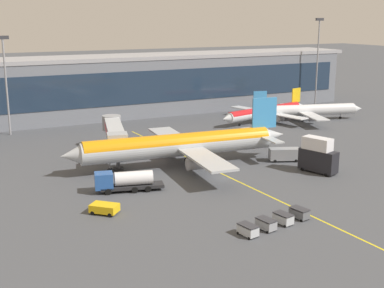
{
  "coord_description": "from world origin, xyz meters",
  "views": [
    {
      "loc": [
        -42.84,
        -73.86,
        26.9
      ],
      "look_at": [
        -1.62,
        7.67,
        4.5
      ],
      "focal_mm": 48.6,
      "sensor_mm": 36.0,
      "label": 1
    }
  ],
  "objects_px": {
    "baggage_cart_1": "(266,224)",
    "baggage_cart_2": "(283,218)",
    "fuel_tanker": "(125,181)",
    "commuter_jet_near": "(266,112)",
    "pushback_tug": "(105,208)",
    "lavatory_truck": "(284,154)",
    "baggage_cart_3": "(299,213)",
    "commuter_jet_far": "(306,110)",
    "baggage_cart_0": "(248,230)",
    "catering_lift": "(318,156)",
    "main_airliner": "(181,145)"
  },
  "relations": [
    {
      "from": "fuel_tanker",
      "to": "baggage_cart_2",
      "type": "bearing_deg",
      "value": -57.12
    },
    {
      "from": "commuter_jet_far",
      "to": "commuter_jet_near",
      "type": "height_order",
      "value": "commuter_jet_far"
    },
    {
      "from": "baggage_cart_2",
      "to": "commuter_jet_near",
      "type": "xyz_separation_m",
      "value": [
        38.18,
        59.42,
        1.8
      ]
    },
    {
      "from": "main_airliner",
      "to": "fuel_tanker",
      "type": "bearing_deg",
      "value": -147.71
    },
    {
      "from": "baggage_cart_1",
      "to": "commuter_jet_far",
      "type": "distance_m",
      "value": 76.3
    },
    {
      "from": "fuel_tanker",
      "to": "lavatory_truck",
      "type": "relative_size",
      "value": 1.78
    },
    {
      "from": "lavatory_truck",
      "to": "baggage_cart_0",
      "type": "relative_size",
      "value": 2.16
    },
    {
      "from": "baggage_cart_0",
      "to": "baggage_cart_1",
      "type": "relative_size",
      "value": 1.0
    },
    {
      "from": "baggage_cart_3",
      "to": "commuter_jet_near",
      "type": "relative_size",
      "value": 0.09
    },
    {
      "from": "pushback_tug",
      "to": "commuter_jet_far",
      "type": "distance_m",
      "value": 80.05
    },
    {
      "from": "main_airliner",
      "to": "commuter_jet_far",
      "type": "height_order",
      "value": "main_airliner"
    },
    {
      "from": "pushback_tug",
      "to": "baggage_cart_1",
      "type": "relative_size",
      "value": 1.5
    },
    {
      "from": "catering_lift",
      "to": "pushback_tug",
      "type": "distance_m",
      "value": 40.0
    },
    {
      "from": "main_airliner",
      "to": "commuter_jet_far",
      "type": "distance_m",
      "value": 54.52
    },
    {
      "from": "catering_lift",
      "to": "commuter_jet_near",
      "type": "height_order",
      "value": "commuter_jet_near"
    },
    {
      "from": "pushback_tug",
      "to": "baggage_cart_0",
      "type": "distance_m",
      "value": 20.71
    },
    {
      "from": "catering_lift",
      "to": "main_airliner",
      "type": "bearing_deg",
      "value": 144.14
    },
    {
      "from": "baggage_cart_3",
      "to": "commuter_jet_far",
      "type": "relative_size",
      "value": 0.09
    },
    {
      "from": "catering_lift",
      "to": "baggage_cart_3",
      "type": "relative_size",
      "value": 2.51
    },
    {
      "from": "catering_lift",
      "to": "commuter_jet_near",
      "type": "distance_m",
      "value": 46.55
    },
    {
      "from": "commuter_jet_far",
      "to": "main_airliner",
      "type": "bearing_deg",
      "value": -153.35
    },
    {
      "from": "lavatory_truck",
      "to": "commuter_jet_near",
      "type": "relative_size",
      "value": 0.2
    },
    {
      "from": "pushback_tug",
      "to": "baggage_cart_3",
      "type": "distance_m",
      "value": 27.0
    },
    {
      "from": "baggage_cart_1",
      "to": "commuter_jet_far",
      "type": "bearing_deg",
      "value": 47.39
    },
    {
      "from": "main_airliner",
      "to": "catering_lift",
      "type": "xyz_separation_m",
      "value": [
        20.0,
        -14.46,
        -1.02
      ]
    },
    {
      "from": "lavatory_truck",
      "to": "catering_lift",
      "type": "bearing_deg",
      "value": -84.12
    },
    {
      "from": "catering_lift",
      "to": "lavatory_truck",
      "type": "xyz_separation_m",
      "value": [
        -0.89,
        8.68,
        -1.64
      ]
    },
    {
      "from": "catering_lift",
      "to": "baggage_cart_1",
      "type": "relative_size",
      "value": 2.51
    },
    {
      "from": "baggage_cart_1",
      "to": "commuter_jet_near",
      "type": "bearing_deg",
      "value": 55.43
    },
    {
      "from": "baggage_cart_1",
      "to": "baggage_cart_0",
      "type": "bearing_deg",
      "value": -169.76
    },
    {
      "from": "pushback_tug",
      "to": "baggage_cart_2",
      "type": "bearing_deg",
      "value": -35.46
    },
    {
      "from": "fuel_tanker",
      "to": "baggage_cart_2",
      "type": "height_order",
      "value": "fuel_tanker"
    },
    {
      "from": "fuel_tanker",
      "to": "commuter_jet_near",
      "type": "bearing_deg",
      "value": 35.31
    },
    {
      "from": "lavatory_truck",
      "to": "commuter_jet_far",
      "type": "height_order",
      "value": "commuter_jet_far"
    },
    {
      "from": "baggage_cart_1",
      "to": "baggage_cart_2",
      "type": "bearing_deg",
      "value": 10.24
    },
    {
      "from": "baggage_cart_0",
      "to": "lavatory_truck",
      "type": "bearing_deg",
      "value": 46.44
    },
    {
      "from": "catering_lift",
      "to": "commuter_jet_near",
      "type": "bearing_deg",
      "value": 66.7
    },
    {
      "from": "lavatory_truck",
      "to": "commuter_jet_near",
      "type": "xyz_separation_m",
      "value": [
        19.3,
        34.08,
        1.16
      ]
    },
    {
      "from": "catering_lift",
      "to": "baggage_cart_2",
      "type": "xyz_separation_m",
      "value": [
        -19.77,
        -16.67,
        -2.28
      ]
    },
    {
      "from": "commuter_jet_near",
      "to": "main_airliner",
      "type": "bearing_deg",
      "value": -143.63
    },
    {
      "from": "main_airliner",
      "to": "baggage_cart_3",
      "type": "xyz_separation_m",
      "value": [
        3.38,
        -30.56,
        -3.3
      ]
    },
    {
      "from": "baggage_cart_1",
      "to": "lavatory_truck",
      "type": "bearing_deg",
      "value": 49.63
    },
    {
      "from": "pushback_tug",
      "to": "lavatory_truck",
      "type": "bearing_deg",
      "value": 15.8
    },
    {
      "from": "commuter_jet_near",
      "to": "baggage_cart_2",
      "type": "bearing_deg",
      "value": -122.73
    },
    {
      "from": "lavatory_truck",
      "to": "baggage_cart_1",
      "type": "height_order",
      "value": "lavatory_truck"
    },
    {
      "from": "pushback_tug",
      "to": "catering_lift",
      "type": "bearing_deg",
      "value": 3.38
    },
    {
      "from": "catering_lift",
      "to": "commuter_jet_far",
      "type": "height_order",
      "value": "commuter_jet_far"
    },
    {
      "from": "lavatory_truck",
      "to": "baggage_cart_0",
      "type": "xyz_separation_m",
      "value": [
        -25.18,
        -26.48,
        -0.64
      ]
    },
    {
      "from": "lavatory_truck",
      "to": "commuter_jet_far",
      "type": "distance_m",
      "value": 42.33
    },
    {
      "from": "fuel_tanker",
      "to": "catering_lift",
      "type": "height_order",
      "value": "catering_lift"
    }
  ]
}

